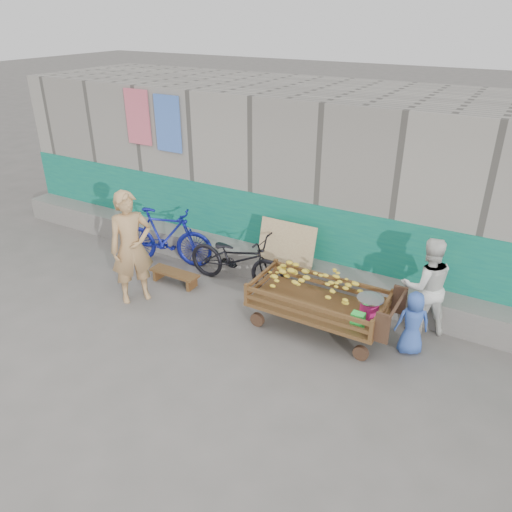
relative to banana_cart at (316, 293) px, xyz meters
The scene contains 9 objects.
ground 1.89m from the banana_cart, 134.50° to the right, with size 80.00×80.00×0.00m, color #5C5954.
building_wall 3.16m from the banana_cart, 114.41° to the left, with size 12.00×3.50×3.00m.
banana_cart is the anchor object (origin of this frame).
bench 2.66m from the banana_cart, behind, with size 0.89×0.27×0.22m.
vendor_man 2.94m from the banana_cart, 167.12° to the right, with size 0.67×0.44×1.83m, color tan.
woman 1.55m from the banana_cart, 29.45° to the left, with size 0.72×0.56×1.47m, color white.
child 1.37m from the banana_cart, ahead, with size 0.45×0.29×0.92m, color #375CBA.
bicycle_dark 1.80m from the banana_cart, 161.40° to the left, with size 0.64×1.83×0.96m, color black.
bicycle_blue 3.27m from the banana_cart, 169.95° to the left, with size 0.51×1.79×1.08m, color navy.
Camera 1 is at (3.58, -4.45, 4.26)m, focal length 35.00 mm.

